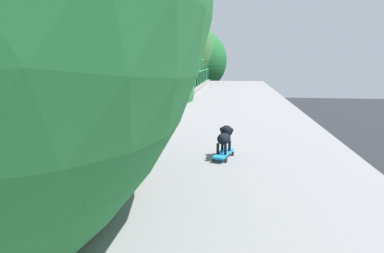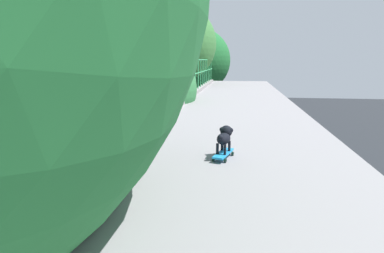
{
  "view_description": "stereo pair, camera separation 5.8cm",
  "coord_description": "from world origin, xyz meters",
  "px_view_note": "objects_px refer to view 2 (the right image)",
  "views": [
    {
      "loc": [
        1.37,
        -3.11,
        6.95
      ],
      "look_at": [
        0.78,
        1.34,
        6.03
      ],
      "focal_mm": 30.43,
      "sensor_mm": 36.0,
      "label": 1
    },
    {
      "loc": [
        1.43,
        -3.11,
        6.95
      ],
      "look_at": [
        0.78,
        1.34,
        6.03
      ],
      "focal_mm": 30.43,
      "sensor_mm": 36.0,
      "label": 2
    }
  ],
  "objects_px": {
    "city_bus": "(129,116)",
    "small_dog": "(225,136)",
    "car_black_fifth": "(90,211)",
    "car_silver_sixth": "(55,178)",
    "toy_skateboard": "(223,154)",
    "car_green_seventh": "(135,163)"
  },
  "relations": [
    {
      "from": "toy_skateboard",
      "to": "city_bus",
      "type": "bearing_deg",
      "value": 112.09
    },
    {
      "from": "car_silver_sixth",
      "to": "car_green_seventh",
      "type": "relative_size",
      "value": 0.98
    },
    {
      "from": "car_black_fifth",
      "to": "car_silver_sixth",
      "type": "height_order",
      "value": "car_silver_sixth"
    },
    {
      "from": "city_bus",
      "to": "car_silver_sixth",
      "type": "bearing_deg",
      "value": -89.37
    },
    {
      "from": "city_bus",
      "to": "small_dog",
      "type": "relative_size",
      "value": 26.59
    },
    {
      "from": "car_green_seventh",
      "to": "small_dog",
      "type": "xyz_separation_m",
      "value": [
        6.16,
        -14.49,
        5.34
      ]
    },
    {
      "from": "car_silver_sixth",
      "to": "toy_skateboard",
      "type": "xyz_separation_m",
      "value": [
        9.58,
        -11.31,
        5.07
      ]
    },
    {
      "from": "car_black_fifth",
      "to": "car_silver_sixth",
      "type": "relative_size",
      "value": 1.06
    },
    {
      "from": "car_black_fifth",
      "to": "city_bus",
      "type": "distance_m",
      "value": 16.47
    },
    {
      "from": "car_black_fifth",
      "to": "car_green_seventh",
      "type": "xyz_separation_m",
      "value": [
        -0.16,
        6.58,
        -0.03
      ]
    },
    {
      "from": "small_dog",
      "to": "car_green_seventh",
      "type": "bearing_deg",
      "value": 113.01
    },
    {
      "from": "car_black_fifth",
      "to": "small_dog",
      "type": "relative_size",
      "value": 11.65
    },
    {
      "from": "car_silver_sixth",
      "to": "toy_skateboard",
      "type": "height_order",
      "value": "toy_skateboard"
    },
    {
      "from": "car_green_seventh",
      "to": "small_dog",
      "type": "height_order",
      "value": "small_dog"
    },
    {
      "from": "car_black_fifth",
      "to": "toy_skateboard",
      "type": "height_order",
      "value": "toy_skateboard"
    },
    {
      "from": "city_bus",
      "to": "toy_skateboard",
      "type": "xyz_separation_m",
      "value": [
        9.72,
        -23.95,
        3.75
      ]
    },
    {
      "from": "car_green_seventh",
      "to": "toy_skateboard",
      "type": "distance_m",
      "value": 16.59
    },
    {
      "from": "car_green_seventh",
      "to": "toy_skateboard",
      "type": "xyz_separation_m",
      "value": [
        6.15,
        -14.54,
        5.11
      ]
    },
    {
      "from": "city_bus",
      "to": "toy_skateboard",
      "type": "distance_m",
      "value": 26.11
    },
    {
      "from": "car_black_fifth",
      "to": "city_bus",
      "type": "xyz_separation_m",
      "value": [
        -3.73,
        15.99,
        1.33
      ]
    },
    {
      "from": "car_silver_sixth",
      "to": "city_bus",
      "type": "xyz_separation_m",
      "value": [
        -0.14,
        12.64,
        1.32
      ]
    },
    {
      "from": "small_dog",
      "to": "car_black_fifth",
      "type": "bearing_deg",
      "value": 127.14
    }
  ]
}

